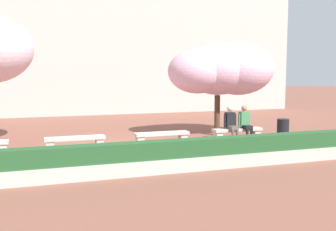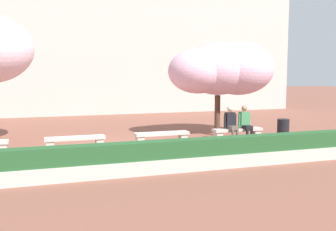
{
  "view_description": "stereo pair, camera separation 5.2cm",
  "coord_description": "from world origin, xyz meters",
  "px_view_note": "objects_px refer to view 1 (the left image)",
  "views": [
    {
      "loc": [
        -2.7,
        -12.77,
        2.49
      ],
      "look_at": [
        1.76,
        0.2,
        1.0
      ],
      "focal_mm": 42.0,
      "sensor_mm": 36.0,
      "label": 1
    },
    {
      "loc": [
        -2.65,
        -12.79,
        2.49
      ],
      "look_at": [
        1.76,
        0.2,
        1.0
      ],
      "focal_mm": 42.0,
      "sensor_mm": 36.0,
      "label": 2
    }
  ],
  "objects_px": {
    "stone_bench_near_west": "(75,141)",
    "stone_bench_center": "(162,136)",
    "stone_bench_near_east": "(237,132)",
    "person_seated_right": "(245,122)",
    "person_seated_left": "(231,122)",
    "trash_bin": "(283,129)",
    "cherry_tree_main": "(222,69)"
  },
  "relations": [
    {
      "from": "cherry_tree_main",
      "to": "trash_bin",
      "type": "xyz_separation_m",
      "value": [
        1.75,
        -1.66,
        -2.24
      ]
    },
    {
      "from": "stone_bench_center",
      "to": "person_seated_right",
      "type": "bearing_deg",
      "value": -0.95
    },
    {
      "from": "stone_bench_center",
      "to": "person_seated_left",
      "type": "bearing_deg",
      "value": -1.16
    },
    {
      "from": "stone_bench_near_west",
      "to": "trash_bin",
      "type": "height_order",
      "value": "trash_bin"
    },
    {
      "from": "stone_bench_near_east",
      "to": "person_seated_left",
      "type": "distance_m",
      "value": 0.49
    },
    {
      "from": "stone_bench_near_east",
      "to": "cherry_tree_main",
      "type": "bearing_deg",
      "value": 92.77
    },
    {
      "from": "stone_bench_near_west",
      "to": "person_seated_right",
      "type": "relative_size",
      "value": 1.48
    },
    {
      "from": "stone_bench_near_west",
      "to": "stone_bench_center",
      "type": "xyz_separation_m",
      "value": [
        2.94,
        0.0,
        0.0
      ]
    },
    {
      "from": "stone_bench_near_west",
      "to": "person_seated_left",
      "type": "bearing_deg",
      "value": -0.55
    },
    {
      "from": "trash_bin",
      "to": "person_seated_right",
      "type": "bearing_deg",
      "value": 165.12
    },
    {
      "from": "trash_bin",
      "to": "stone_bench_near_west",
      "type": "bearing_deg",
      "value": 176.8
    },
    {
      "from": "cherry_tree_main",
      "to": "stone_bench_near_east",
      "type": "bearing_deg",
      "value": -87.23
    },
    {
      "from": "trash_bin",
      "to": "stone_bench_near_east",
      "type": "bearing_deg",
      "value": 165.92
    },
    {
      "from": "person_seated_left",
      "to": "person_seated_right",
      "type": "height_order",
      "value": "same"
    },
    {
      "from": "stone_bench_near_east",
      "to": "trash_bin",
      "type": "height_order",
      "value": "trash_bin"
    },
    {
      "from": "stone_bench_center",
      "to": "cherry_tree_main",
      "type": "distance_m",
      "value": 3.9
    },
    {
      "from": "person_seated_left",
      "to": "person_seated_right",
      "type": "xyz_separation_m",
      "value": [
        0.59,
        -0.0,
        0.0
      ]
    },
    {
      "from": "stone_bench_center",
      "to": "trash_bin",
      "type": "relative_size",
      "value": 2.44
    },
    {
      "from": "stone_bench_near_west",
      "to": "person_seated_left",
      "type": "relative_size",
      "value": 1.48
    },
    {
      "from": "person_seated_left",
      "to": "person_seated_right",
      "type": "bearing_deg",
      "value": -0.0
    },
    {
      "from": "stone_bench_near_east",
      "to": "person_seated_left",
      "type": "bearing_deg",
      "value": -169.68
    },
    {
      "from": "stone_bench_near_west",
      "to": "stone_bench_near_east",
      "type": "bearing_deg",
      "value": 0.0
    },
    {
      "from": "stone_bench_near_west",
      "to": "stone_bench_center",
      "type": "bearing_deg",
      "value": 0.0
    },
    {
      "from": "stone_bench_near_west",
      "to": "trash_bin",
      "type": "relative_size",
      "value": 2.44
    },
    {
      "from": "stone_bench_near_east",
      "to": "cherry_tree_main",
      "type": "height_order",
      "value": "cherry_tree_main"
    },
    {
      "from": "stone_bench_near_east",
      "to": "person_seated_right",
      "type": "relative_size",
      "value": 1.48
    },
    {
      "from": "person_seated_left",
      "to": "cherry_tree_main",
      "type": "relative_size",
      "value": 0.3
    },
    {
      "from": "stone_bench_near_west",
      "to": "person_seated_right",
      "type": "xyz_separation_m",
      "value": [
        6.17,
        -0.05,
        0.39
      ]
    },
    {
      "from": "person_seated_right",
      "to": "trash_bin",
      "type": "height_order",
      "value": "person_seated_right"
    },
    {
      "from": "stone_bench_near_east",
      "to": "person_seated_left",
      "type": "xyz_separation_m",
      "value": [
        -0.29,
        -0.05,
        0.39
      ]
    },
    {
      "from": "stone_bench_near_east",
      "to": "stone_bench_center",
      "type": "bearing_deg",
      "value": 180.0
    },
    {
      "from": "stone_bench_near_east",
      "to": "person_seated_right",
      "type": "xyz_separation_m",
      "value": [
        0.3,
        -0.05,
        0.39
      ]
    }
  ]
}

